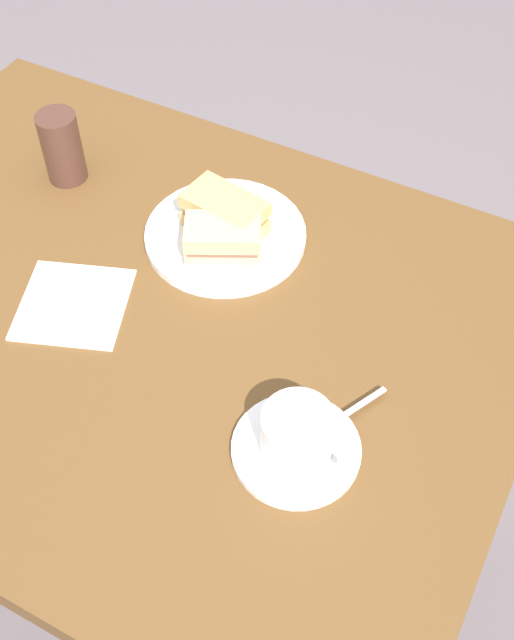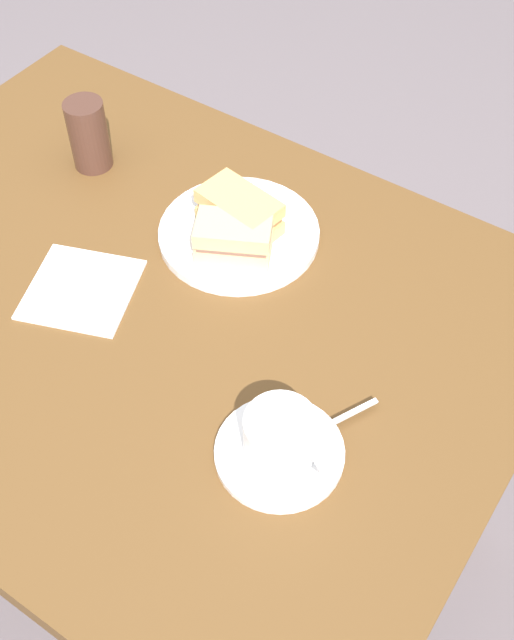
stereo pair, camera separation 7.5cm
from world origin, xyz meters
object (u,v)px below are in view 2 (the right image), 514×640
at_px(sandwich_back, 234,238).
at_px(coffee_cup, 281,436).
at_px(dining_table, 154,353).
at_px(spoon, 334,422).
at_px(coffee_saucer, 279,452).
at_px(sandwich_plate, 239,233).
at_px(napkin, 81,289).
at_px(drinking_glass, 89,135).
at_px(sandwich_front, 240,212).

bearing_deg(sandwich_back, coffee_cup, -45.46).
height_order(dining_table, spoon, spoon).
bearing_deg(coffee_saucer, sandwich_plate, 132.21).
bearing_deg(dining_table, napkin, -154.58).
height_order(coffee_cup, drinking_glass, drinking_glass).
relative_size(dining_table, coffee_saucer, 6.84).
height_order(sandwich_front, coffee_saucer, sandwich_front).
distance_m(sandwich_front, spoon, 0.37).
xyz_separation_m(sandwich_back, napkin, (-0.15, -0.18, -0.04)).
distance_m(dining_table, sandwich_front, 0.26).
relative_size(sandwich_plate, spoon, 2.64).
distance_m(coffee_saucer, coffee_cup, 0.04).
height_order(sandwich_front, drinking_glass, drinking_glass).
relative_size(napkin, drinking_glass, 1.26).
xyz_separation_m(dining_table, sandwich_back, (0.06, 0.14, 0.18)).
relative_size(coffee_cup, drinking_glass, 0.99).
bearing_deg(coffee_saucer, sandwich_front, 131.82).
bearing_deg(dining_table, sandwich_back, 65.14).
bearing_deg(drinking_glass, coffee_saucer, -27.59).
relative_size(sandwich_front, coffee_saucer, 0.82).
height_order(sandwich_plate, sandwich_back, sandwich_back).
relative_size(dining_table, sandwich_back, 8.56).
xyz_separation_m(sandwich_front, coffee_saucer, (0.26, -0.29, -0.04)).
bearing_deg(coffee_cup, spoon, 65.01).
height_order(sandwich_plate, coffee_saucer, sandwich_plate).
relative_size(sandwich_plate, sandwich_back, 1.91).
xyz_separation_m(dining_table, drinking_glass, (-0.26, 0.18, 0.19)).
distance_m(coffee_cup, drinking_glass, 0.63).
relative_size(sandwich_front, sandwich_back, 1.03).
xyz_separation_m(coffee_saucer, napkin, (-0.39, 0.07, -0.00)).
distance_m(sandwich_back, coffee_cup, 0.34).
bearing_deg(spoon, dining_table, 173.85).
distance_m(sandwich_plate, spoon, 0.36).
height_order(sandwich_front, sandwich_back, same).
xyz_separation_m(coffee_saucer, spoon, (0.04, 0.07, 0.01)).
xyz_separation_m(sandwich_plate, drinking_glass, (-0.30, 0.01, 0.05)).
xyz_separation_m(sandwich_plate, coffee_cup, (0.26, -0.29, 0.04)).
bearing_deg(sandwich_front, sandwich_back, -63.89).
height_order(sandwich_back, coffee_saucer, sandwich_back).
bearing_deg(spoon, drinking_glass, 159.62).
relative_size(sandwich_front, drinking_glass, 1.11).
height_order(dining_table, sandwich_front, sandwich_front).
distance_m(sandwich_front, napkin, 0.26).
bearing_deg(coffee_cup, sandwich_front, 131.97).
xyz_separation_m(dining_table, coffee_cup, (0.30, -0.11, 0.18)).
distance_m(sandwich_front, coffee_cup, 0.40).
height_order(coffee_saucer, spoon, spoon).
bearing_deg(coffee_saucer, dining_table, 160.33).
distance_m(spoon, napkin, 0.42).
relative_size(dining_table, coffee_cup, 9.36).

